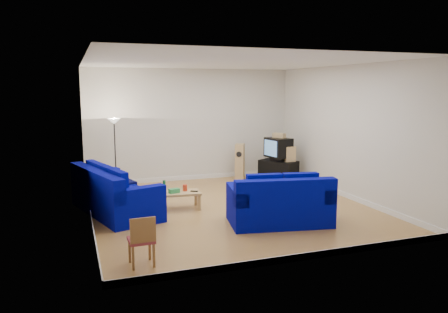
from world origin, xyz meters
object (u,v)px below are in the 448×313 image
object	(u,v)px
sofa_three_seat	(113,197)
sofa_loveseat	(280,206)
television	(278,148)
coffee_table	(176,194)
tv_stand	(278,171)

from	to	relation	value
sofa_three_seat	sofa_loveseat	size ratio (longest dim) A/B	1.30
sofa_three_seat	television	xyz separation A→B (m)	(4.72, 1.63, 0.63)
coffee_table	television	world-z (taller)	television
sofa_three_seat	coffee_table	distance (m)	1.35
sofa_three_seat	television	world-z (taller)	television
tv_stand	television	distance (m)	0.68
sofa_three_seat	coffee_table	world-z (taller)	sofa_three_seat
tv_stand	coffee_table	bearing A→B (deg)	-94.03
sofa_three_seat	television	distance (m)	5.03
television	tv_stand	bearing A→B (deg)	60.15
tv_stand	television	world-z (taller)	television
tv_stand	sofa_loveseat	bearing A→B (deg)	-57.66
sofa_three_seat	tv_stand	xyz separation A→B (m)	(4.74, 1.63, -0.05)
television	sofa_loveseat	bearing A→B (deg)	-35.88
sofa_loveseat	television	xyz separation A→B (m)	(1.70, 3.51, 0.63)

